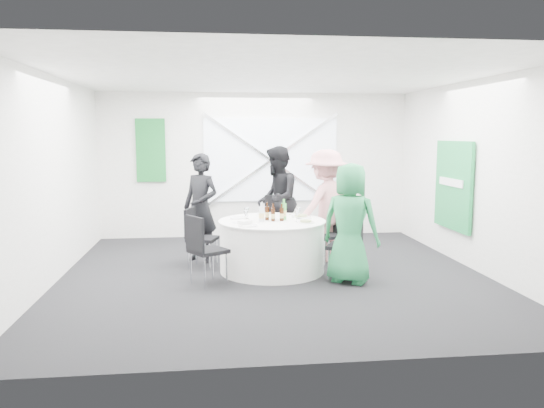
{
  "coord_description": "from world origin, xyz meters",
  "views": [
    {
      "loc": [
        -0.89,
        -7.36,
        2.01
      ],
      "look_at": [
        0.0,
        0.2,
        1.0
      ],
      "focal_mm": 35.0,
      "sensor_mm": 36.0,
      "label": 1
    }
  ],
  "objects": [
    {
      "name": "knife_b",
      "position": [
        -0.32,
        -0.28,
        0.76
      ],
      "size": [
        0.11,
        0.13,
        0.01
      ],
      "primitive_type": "cube",
      "rotation": [
        0.0,
        0.0,
        -2.46
      ],
      "color": "silver",
      "rests_on": "banquet_table"
    },
    {
      "name": "plate_back",
      "position": [
        -0.03,
        0.78,
        0.77
      ],
      "size": [
        0.26,
        0.26,
        0.01
      ],
      "color": "white",
      "rests_on": "banquet_table"
    },
    {
      "name": "wine_glass_b",
      "position": [
        -0.39,
        0.09,
        0.88
      ],
      "size": [
        0.07,
        0.07,
        0.17
      ],
      "color": "white",
      "rests_on": "banquet_table"
    },
    {
      "name": "wine_glass_d",
      "position": [
        -0.35,
        0.4,
        0.88
      ],
      "size": [
        0.07,
        0.07,
        0.17
      ],
      "color": "white",
      "rests_on": "banquet_table"
    },
    {
      "name": "wall_back",
      "position": [
        0.0,
        3.0,
        1.4
      ],
      "size": [
        6.0,
        0.0,
        6.0
      ],
      "primitive_type": "plane",
      "rotation": [
        1.57,
        0.0,
        0.0
      ],
      "color": "silver",
      "rests_on": "floor"
    },
    {
      "name": "fork_b",
      "position": [
        -0.54,
        -0.01,
        0.76
      ],
      "size": [
        0.11,
        0.13,
        0.01
      ],
      "primitive_type": "cube",
      "rotation": [
        0.0,
        0.0,
        -2.47
      ],
      "color": "silver",
      "rests_on": "banquet_table"
    },
    {
      "name": "plate_back_right",
      "position": [
        0.47,
        0.43,
        0.78
      ],
      "size": [
        0.29,
        0.29,
        0.04
      ],
      "color": "white",
      "rests_on": "banquet_table"
    },
    {
      "name": "person_man_back_left",
      "position": [
        -1.04,
        0.97,
        0.86
      ],
      "size": [
        0.75,
        0.7,
        1.71
      ],
      "primitive_type": "imported",
      "rotation": [
        0.0,
        0.0,
        -0.64
      ],
      "color": "black",
      "rests_on": "floor"
    },
    {
      "name": "beer_bottle_b",
      "position": [
        0.02,
        0.27,
        0.85
      ],
      "size": [
        0.06,
        0.06,
        0.24
      ],
      "color": "#3D1B0B",
      "rests_on": "banquet_table"
    },
    {
      "name": "knife_c",
      "position": [
        -0.55,
        0.38,
        0.76
      ],
      "size": [
        0.1,
        0.13,
        0.01
      ],
      "primitive_type": "cube",
      "rotation": [
        0.0,
        0.0,
        2.52
      ],
      "color": "silver",
      "rests_on": "banquet_table"
    },
    {
      "name": "window_panel",
      "position": [
        0.3,
        2.96,
        1.5
      ],
      "size": [
        2.6,
        0.03,
        1.6
      ],
      "primitive_type": "cube",
      "color": "white",
      "rests_on": "wall_back"
    },
    {
      "name": "banquet_table",
      "position": [
        0.0,
        0.2,
        0.38
      ],
      "size": [
        1.56,
        1.56,
        0.76
      ],
      "color": "white",
      "rests_on": "floor"
    },
    {
      "name": "chair_back_left",
      "position": [
        -1.09,
        0.58,
        0.53
      ],
      "size": [
        0.53,
        0.52,
        0.9
      ],
      "rotation": [
        0.0,
        0.0,
        1.24
      ],
      "color": "black",
      "rests_on": "floor"
    },
    {
      "name": "green_banner",
      "position": [
        -2.0,
        2.95,
        1.7
      ],
      "size": [
        0.55,
        0.04,
        1.2
      ],
      "primitive_type": "cube",
      "color": "#156A2F",
      "rests_on": "wall_back"
    },
    {
      "name": "person_woman_green",
      "position": [
        0.98,
        -0.5,
        0.81
      ],
      "size": [
        0.95,
        0.88,
        1.63
      ],
      "primitive_type": "imported",
      "rotation": [
        0.0,
        0.0,
        2.52
      ],
      "color": "#238349",
      "rests_on": "floor"
    },
    {
      "name": "fork_c",
      "position": [
        -0.35,
        0.65,
        0.76
      ],
      "size": [
        0.1,
        0.13,
        0.01
      ],
      "primitive_type": "cube",
      "rotation": [
        0.0,
        0.0,
        2.53
      ],
      "color": "silver",
      "rests_on": "banquet_table"
    },
    {
      "name": "wine_glass_c",
      "position": [
        -0.37,
        0.3,
        0.88
      ],
      "size": [
        0.07,
        0.07,
        0.17
      ],
      "color": "white",
      "rests_on": "banquet_table"
    },
    {
      "name": "chair_back_right",
      "position": [
        0.99,
        0.62,
        0.52
      ],
      "size": [
        0.54,
        0.53,
        0.89
      ],
      "rotation": [
        0.0,
        0.0,
        -1.17
      ],
      "color": "black",
      "rests_on": "floor"
    },
    {
      "name": "wall_left",
      "position": [
        -3.0,
        0.0,
        1.4
      ],
      "size": [
        0.0,
        6.0,
        6.0
      ],
      "primitive_type": "plane",
      "rotation": [
        1.57,
        0.0,
        1.57
      ],
      "color": "silver",
      "rests_on": "floor"
    },
    {
      "name": "wall_front",
      "position": [
        0.0,
        -3.0,
        1.4
      ],
      "size": [
        6.0,
        0.0,
        6.0
      ],
      "primitive_type": "plane",
      "rotation": [
        -1.57,
        0.0,
        0.0
      ],
      "color": "silver",
      "rests_on": "floor"
    },
    {
      "name": "napkin",
      "position": [
        -0.42,
        -0.16,
        0.8
      ],
      "size": [
        0.21,
        0.2,
        0.05
      ],
      "primitive_type": "cube",
      "rotation": [
        0.0,
        0.0,
        0.7
      ],
      "color": "white",
      "rests_on": "plate_front_left"
    },
    {
      "name": "chair_front_right",
      "position": [
        1.03,
        -0.35,
        0.55
      ],
      "size": [
        0.58,
        0.58,
        0.94
      ],
      "rotation": [
        0.0,
        0.0,
        4.22
      ],
      "color": "black",
      "rests_on": "floor"
    },
    {
      "name": "wine_glass_e",
      "position": [
        0.41,
        0.28,
        0.88
      ],
      "size": [
        0.07,
        0.07,
        0.17
      ],
      "color": "white",
      "rests_on": "banquet_table"
    },
    {
      "name": "floor",
      "position": [
        0.0,
        0.0,
        0.0
      ],
      "size": [
        6.0,
        6.0,
        0.0
      ],
      "primitive_type": "plane",
      "color": "black",
      "rests_on": "ground"
    },
    {
      "name": "chair_back",
      "position": [
        0.21,
        1.31,
        0.58
      ],
      "size": [
        0.52,
        0.53,
        0.99
      ],
      "rotation": [
        0.0,
        0.0,
        -0.19
      ],
      "color": "black",
      "rests_on": "floor"
    },
    {
      "name": "plate_back_left",
      "position": [
        -0.48,
        0.45,
        0.77
      ],
      "size": [
        0.25,
        0.25,
        0.01
      ],
      "color": "white",
      "rests_on": "banquet_table"
    },
    {
      "name": "beer_bottle_c",
      "position": [
        0.13,
        0.13,
        0.85
      ],
      "size": [
        0.06,
        0.06,
        0.25
      ],
      "color": "#3D1B0B",
      "rests_on": "banquet_table"
    },
    {
      "name": "ceiling",
      "position": [
        0.0,
        0.0,
        2.8
      ],
      "size": [
        6.0,
        6.0,
        0.0
      ],
      "primitive_type": "plane",
      "rotation": [
        3.14,
        0.0,
        0.0
      ],
      "color": "silver",
      "rests_on": "wall_back"
    },
    {
      "name": "knife_a",
      "position": [
        0.37,
        0.64,
        0.76
      ],
      "size": [
        0.09,
        0.13,
        0.01
      ],
      "primitive_type": "cube",
      "rotation": [
        0.0,
        0.0,
        0.57
      ],
      "color": "silver",
      "rests_on": "banquet_table"
    },
    {
      "name": "wine_glass_a",
      "position": [
        0.34,
        0.02,
        0.88
      ],
      "size": [
        0.07,
        0.07,
        0.17
      ],
      "color": "white",
      "rests_on": "banquet_table"
    },
    {
      "name": "window_brace_a",
      "position": [
        0.3,
        2.92,
        1.5
      ],
      "size": [
        2.63,
        0.05,
        1.84
      ],
      "primitive_type": "cube",
      "rotation": [
        0.0,
        0.97,
        0.0
      ],
      "color": "silver",
      "rests_on": "window_panel"
    },
    {
      "name": "fork_a",
      "position": [
        0.56,
        0.34,
        0.76
      ],
      "size": [
        0.09,
        0.14,
        0.01
      ],
      "primitive_type": "cube",
      "rotation": [
        0.0,
        0.0,
        0.54
      ],
      "color": "silver",
      "rests_on": "banquet_table"
    },
    {
      "name": "chair_front_left",
      "position": [
        -1.0,
        -0.43,
        0.55
      ],
      "size": [
        0.6,
        0.59,
        0.95
      ],
      "rotation": [
        0.0,
        0.0,
        2.14
      ],
      "color": "black",
      "rests_on": "floor"
    },
    {
      "name": "plate_front_left",
      "position": [
        -0.38,
        -0.24,
        0.77
      ],
      "size": [
        0.26,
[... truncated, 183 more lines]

